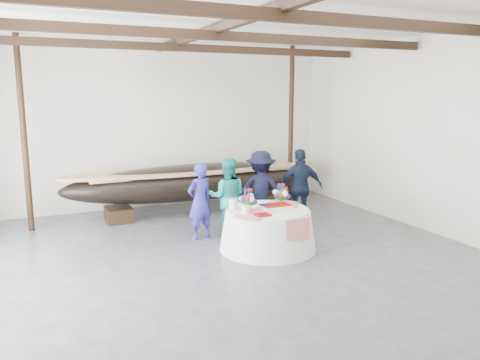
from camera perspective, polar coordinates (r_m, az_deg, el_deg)
name	(u,v)px	position (r m, az deg, el deg)	size (l,w,h in m)	color
floor	(251,277)	(8.39, 1.38, -11.77)	(10.00, 12.00, 0.01)	#3D3D42
wall_back	(160,127)	(13.46, -9.69, 6.38)	(10.00, 0.02, 4.50)	silver
wall_right	(467,139)	(10.94, 25.89, 4.57)	(0.02, 12.00, 4.50)	silver
ceiling	(253,9)	(7.88, 1.54, 20.15)	(10.00, 12.00, 0.01)	white
pavilion_structure	(232,46)	(8.54, -0.93, 16.03)	(9.80, 11.76, 4.50)	black
longboat_display	(198,182)	(12.60, -5.10, -0.20)	(7.12, 1.42, 1.33)	black
banquet_table	(268,229)	(9.71, 3.40, -6.01)	(1.99, 1.99, 0.85)	white
tabletop_items	(264,201)	(9.63, 2.98, -2.60)	(1.84, 1.48, 0.40)	red
guest_woman_blue	(200,201)	(10.34, -4.91, -2.59)	(0.62, 0.41, 1.70)	navy
guest_woman_teal	(227,197)	(10.57, -1.54, -2.05)	(0.86, 0.67, 1.77)	teal
guest_man_left	(261,190)	(11.03, 2.54, -1.26)	(1.21, 0.69, 1.87)	black
guest_man_right	(300,187)	(11.43, 7.37, -0.90)	(1.10, 0.46, 1.88)	#141C31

